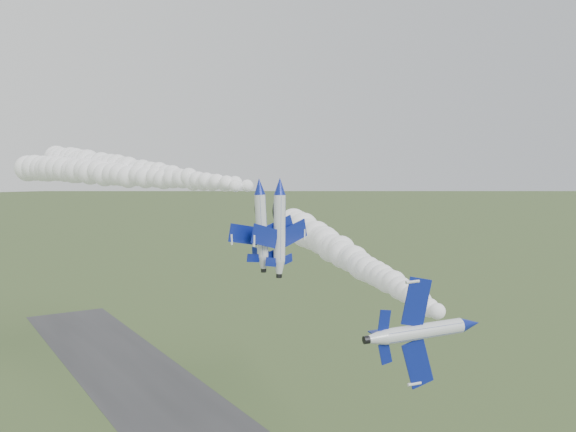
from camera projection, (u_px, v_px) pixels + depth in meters
name	position (u px, v px, depth m)	size (l,w,h in m)	color
jet_lead	(471.00, 324.00, 64.38)	(5.34, 12.99, 10.76)	silver
smoke_trail_jet_lead	(347.00, 256.00, 95.46)	(5.61, 59.58, 5.61)	white
jet_pair_left	(260.00, 186.00, 87.43)	(11.06, 13.14, 3.26)	silver
smoke_trail_jet_pair_left	(127.00, 168.00, 116.87)	(5.32, 72.04, 5.32)	white
jet_pair_right	(280.00, 186.00, 88.58)	(11.80, 13.60, 3.46)	silver
smoke_trail_jet_pair_right	(118.00, 175.00, 113.98)	(5.51, 70.64, 5.51)	white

